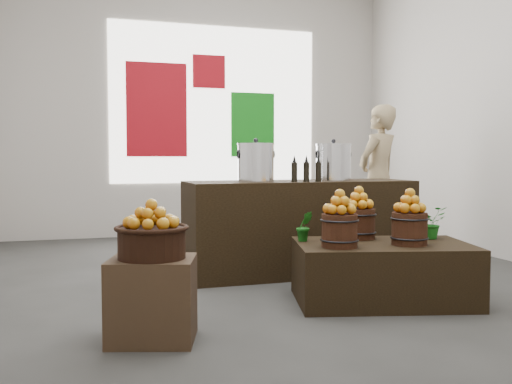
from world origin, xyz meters
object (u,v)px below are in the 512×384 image
object	(u,v)px
shopper	(378,177)
stock_pot_left	(256,163)
counter	(300,227)
stock_pot_center	(333,163)
display_table	(382,272)
wicker_basket	(152,243)
crate	(152,300)

from	to	relation	value
shopper	stock_pot_left	bearing A→B (deg)	1.47
counter	stock_pot_center	size ratio (longest dim) A/B	6.47
display_table	counter	size ratio (longest dim) A/B	0.61
counter	stock_pot_center	distance (m)	0.75
wicker_basket	display_table	bearing A→B (deg)	13.42
shopper	stock_pot_center	bearing A→B (deg)	15.95
wicker_basket	counter	xyz separation A→B (m)	(1.70, 1.74, -0.16)
stock_pot_center	shopper	distance (m)	1.66
wicker_basket	stock_pot_left	distance (m)	2.18
stock_pot_center	crate	bearing A→B (deg)	-139.85
display_table	stock_pot_center	world-z (taller)	stock_pot_center
stock_pot_left	shopper	bearing A→B (deg)	30.27
crate	counter	world-z (taller)	counter
wicker_basket	stock_pot_left	world-z (taller)	stock_pot_left
wicker_basket	shopper	bearing A→B (deg)	41.89
stock_pot_left	shopper	xyz separation A→B (m)	(2.01, 1.18, -0.20)
wicker_basket	stock_pot_left	xyz separation A→B (m)	(1.23, 1.73, 0.49)
crate	stock_pot_left	size ratio (longest dim) A/B	1.51
counter	stock_pot_left	distance (m)	0.81
stock_pot_center	shopper	world-z (taller)	shopper
crate	counter	bearing A→B (deg)	45.64
crate	wicker_basket	size ratio (longest dim) A/B	1.25
display_table	shopper	distance (m)	2.86
stock_pot_center	shopper	xyz separation A→B (m)	(1.17, 1.16, -0.20)
counter	shopper	bearing A→B (deg)	36.14
stock_pot_center	counter	bearing A→B (deg)	-178.97
display_table	shopper	world-z (taller)	shopper
crate	wicker_basket	xyz separation A→B (m)	(0.00, 0.00, 0.37)
crate	shopper	bearing A→B (deg)	41.89
wicker_basket	counter	distance (m)	2.44
shopper	display_table	bearing A→B (deg)	33.01
stock_pot_center	shopper	size ratio (longest dim) A/B	0.19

